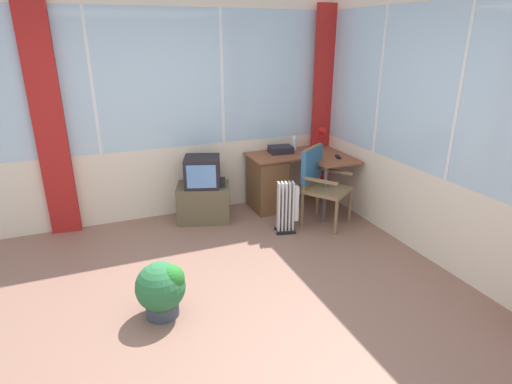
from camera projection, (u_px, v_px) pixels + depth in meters
name	position (u px, v px, depth m)	size (l,w,h in m)	color
ground	(224.00, 315.00, 3.55)	(5.53, 5.48, 0.06)	#8B6352
north_window_panel	(162.00, 111.00, 5.04)	(4.53, 0.07, 2.68)	#F0E0C5
east_window_panel	(455.00, 134.00, 3.88)	(0.07, 4.48, 2.68)	#F0E0C5
curtain_north_left	(49.00, 124.00, 4.55)	(0.32, 0.07, 2.58)	#B3211F
curtain_corner	(324.00, 106.00, 5.70)	(0.32, 0.07, 2.58)	#B3211F
desk	(272.00, 180.00, 5.52)	(1.23, 0.98, 0.73)	brown
desk_lamp	(320.00, 135.00, 5.61)	(0.24, 0.20, 0.32)	red
tv_remote	(338.00, 157.00, 5.32)	(0.04, 0.15, 0.02)	black
spray_bottle	(294.00, 143.00, 5.64)	(0.06, 0.06, 0.22)	silver
paper_tray	(281.00, 149.00, 5.54)	(0.30, 0.23, 0.09)	#24202B
wooden_armchair	(318.00, 176.00, 5.06)	(0.67, 0.67, 0.95)	olive
tv_on_stand	(204.00, 193.00, 5.19)	(0.75, 0.62, 0.82)	brown
space_heater	(288.00, 207.00, 4.88)	(0.29, 0.22, 0.62)	silver
potted_plant	(162.00, 288.00, 3.41)	(0.41, 0.41, 0.48)	#3B4753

